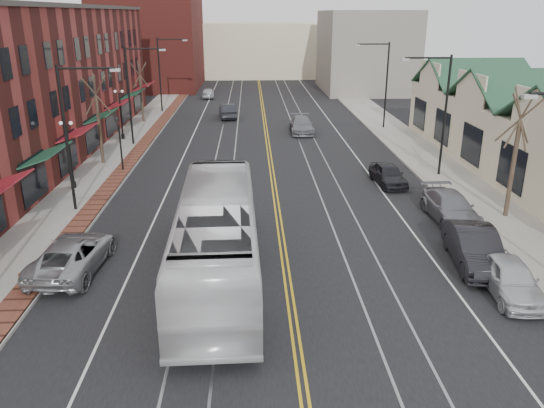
{
  "coord_description": "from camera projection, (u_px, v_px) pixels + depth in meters",
  "views": [
    {
      "loc": [
        -1.47,
        -12.7,
        10.66
      ],
      "look_at": [
        -0.49,
        11.26,
        2.0
      ],
      "focal_mm": 35.0,
      "sensor_mm": 36.0,
      "label": 1
    }
  ],
  "objects": [
    {
      "name": "streetlight_l_1",
      "position": [
        73.0,
        124.0,
        28.51
      ],
      "size": [
        3.33,
        0.25,
        8.0
      ],
      "color": "black",
      "rests_on": "sidewalk_left"
    },
    {
      "name": "streetlight_r_2",
      "position": [
        382.0,
        76.0,
        50.04
      ],
      "size": [
        3.33,
        0.25,
        8.0
      ],
      "color": "black",
      "rests_on": "sidewalk_right"
    },
    {
      "name": "streetlight_l_2",
      "position": [
        134.0,
        86.0,
        43.55
      ],
      "size": [
        3.33,
        0.25,
        8.0
      ],
      "color": "black",
      "rests_on": "sidewalk_left"
    },
    {
      "name": "backdrop_right",
      "position": [
        365.0,
        51.0,
        75.4
      ],
      "size": [
        12.0,
        16.0,
        11.0
      ],
      "primitive_type": "cube",
      "color": "slate",
      "rests_on": "ground"
    },
    {
      "name": "lamppost_l_2",
      "position": [
        70.0,
        156.0,
        33.17
      ],
      "size": [
        0.84,
        0.28,
        4.27
      ],
      "color": "black",
      "rests_on": "sidewalk_left"
    },
    {
      "name": "ground",
      "position": [
        304.0,
        397.0,
        15.61
      ],
      "size": [
        160.0,
        160.0,
        0.0
      ],
      "primitive_type": "plane",
      "color": "black",
      "rests_on": "ground"
    },
    {
      "name": "parked_car_a",
      "position": [
        510.0,
        278.0,
        21.04
      ],
      "size": [
        2.08,
        4.46,
        1.48
      ],
      "primitive_type": "imported",
      "rotation": [
        0.0,
        0.0,
        -0.08
      ],
      "color": "silver",
      "rests_on": "ground"
    },
    {
      "name": "manhole_far",
      "position": [
        25.0,
        274.0,
        22.65
      ],
      "size": [
        0.6,
        0.6,
        0.02
      ],
      "primitive_type": "cylinder",
      "color": "#592D19",
      "rests_on": "sidewalk_left"
    },
    {
      "name": "backdrop_mid",
      "position": [
        258.0,
        50.0,
        93.96
      ],
      "size": [
        22.0,
        14.0,
        9.0
      ],
      "primitive_type": "cube",
      "color": "beige",
      "rests_on": "ground"
    },
    {
      "name": "tree_left_near",
      "position": [
        98.0,
        118.0,
        38.37
      ],
      "size": [
        1.78,
        1.37,
        6.48
      ],
      "color": "#382B21",
      "rests_on": "sidewalk_left"
    },
    {
      "name": "distant_car_left",
      "position": [
        228.0,
        111.0,
        56.79
      ],
      "size": [
        2.12,
        4.78,
        1.53
      ],
      "primitive_type": "imported",
      "rotation": [
        0.0,
        0.0,
        3.25
      ],
      "color": "#222227",
      "rests_on": "ground"
    },
    {
      "name": "parked_car_b",
      "position": [
        475.0,
        248.0,
        23.49
      ],
      "size": [
        2.39,
        5.32,
        1.69
      ],
      "primitive_type": "imported",
      "rotation": [
        0.0,
        0.0,
        -0.12
      ],
      "color": "black",
      "rests_on": "ground"
    },
    {
      "name": "sidewalk_left",
      "position": [
        87.0,
        188.0,
        33.92
      ],
      "size": [
        4.0,
        120.0,
        0.15
      ],
      "primitive_type": "cube",
      "color": "gray",
      "rests_on": "ground"
    },
    {
      "name": "distant_car_right",
      "position": [
        302.0,
        125.0,
        49.8
      ],
      "size": [
        2.2,
        5.2,
        1.5
      ],
      "primitive_type": "imported",
      "rotation": [
        0.0,
        0.0,
        -0.02
      ],
      "color": "slate",
      "rests_on": "ground"
    },
    {
      "name": "sidewalk_right",
      "position": [
        456.0,
        184.0,
        34.84
      ],
      "size": [
        4.0,
        120.0,
        0.15
      ],
      "primitive_type": "cube",
      "color": "gray",
      "rests_on": "ground"
    },
    {
      "name": "parked_car_d",
      "position": [
        388.0,
        174.0,
        34.69
      ],
      "size": [
        2.01,
        4.26,
        1.41
      ],
      "primitive_type": "imported",
      "rotation": [
        0.0,
        0.0,
        0.09
      ],
      "color": "black",
      "rests_on": "ground"
    },
    {
      "name": "parked_car_c",
      "position": [
        451.0,
        207.0,
        28.67
      ],
      "size": [
        2.22,
        5.19,
        1.49
      ],
      "primitive_type": "imported",
      "rotation": [
        0.0,
        0.0,
        0.03
      ],
      "color": "slate",
      "rests_on": "ground"
    },
    {
      "name": "tree_right_mid",
      "position": [
        515.0,
        152.0,
        27.97
      ],
      "size": [
        1.9,
        1.46,
        6.93
      ],
      "color": "#382B21",
      "rests_on": "sidewalk_right"
    },
    {
      "name": "lamppost_l_3",
      "position": [
        121.0,
        116.0,
        46.32
      ],
      "size": [
        0.84,
        0.28,
        4.27
      ],
      "color": "black",
      "rests_on": "sidewalk_left"
    },
    {
      "name": "distant_car_far",
      "position": [
        208.0,
        93.0,
        70.19
      ],
      "size": [
        1.86,
        4.1,
        1.36
      ],
      "primitive_type": "imported",
      "rotation": [
        0.0,
        0.0,
        3.21
      ],
      "color": "#B6B7BE",
      "rests_on": "ground"
    },
    {
      "name": "streetlight_r_1",
      "position": [
        440.0,
        103.0,
        35.0
      ],
      "size": [
        3.33,
        0.25,
        8.0
      ],
      "color": "black",
      "rests_on": "sidewalk_right"
    },
    {
      "name": "transit_bus",
      "position": [
        217.0,
        237.0,
        22.04
      ],
      "size": [
        3.51,
        13.52,
        3.74
      ],
      "primitive_type": "imported",
      "rotation": [
        0.0,
        0.0,
        3.17
      ],
      "color": "white",
      "rests_on": "ground"
    },
    {
      "name": "streetlight_l_3",
      "position": [
        163.0,
        67.0,
        58.58
      ],
      "size": [
        3.33,
        0.25,
        8.0
      ],
      "color": "black",
      "rests_on": "sidewalk_left"
    },
    {
      "name": "parked_suv",
      "position": [
        72.0,
        255.0,
        23.03
      ],
      "size": [
        2.87,
        5.62,
        1.52
      ],
      "primitive_type": "imported",
      "rotation": [
        0.0,
        0.0,
        3.08
      ],
      "color": "#9C9FA3",
      "rests_on": "ground"
    },
    {
      "name": "backdrop_left",
      "position": [
        151.0,
        39.0,
        78.4
      ],
      "size": [
        14.0,
        18.0,
        14.0
      ],
      "primitive_type": "cube",
      "color": "maroon",
      "rests_on": "ground"
    },
    {
      "name": "building_left",
      "position": [
        8.0,
        89.0,
        38.38
      ],
      "size": [
        10.0,
        50.0,
        11.0
      ],
      "primitive_type": "cube",
      "color": "maroon",
      "rests_on": "ground"
    },
    {
      "name": "tree_left_far",
      "position": [
        141.0,
        91.0,
        53.49
      ],
      "size": [
        1.66,
        1.28,
        6.02
      ],
      "color": "#382B21",
      "rests_on": "sidewalk_left"
    },
    {
      "name": "traffic_signal",
      "position": [
        120.0,
        139.0,
        36.96
      ],
      "size": [
        0.18,
        0.15,
        3.8
      ],
      "color": "black",
      "rests_on": "sidewalk_left"
    }
  ]
}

